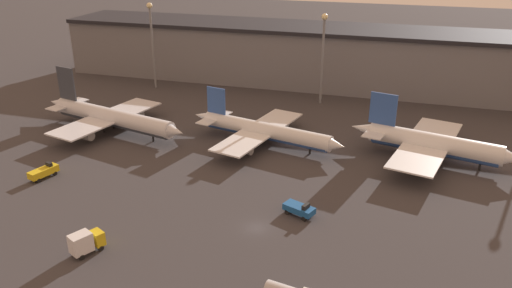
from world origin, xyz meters
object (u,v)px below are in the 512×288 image
(airplane_2, at_px, (432,144))
(service_vehicle_3, at_px, (86,242))
(airplane_1, at_px, (264,131))
(service_vehicle_0, at_px, (44,172))
(service_vehicle_2, at_px, (299,209))
(airplane_0, at_px, (111,117))

(airplane_2, height_order, service_vehicle_3, airplane_2)
(airplane_1, xyz_separation_m, service_vehicle_0, (-38.61, -30.80, -1.90))
(service_vehicle_3, bearing_deg, airplane_1, 11.09)
(airplane_2, relative_size, service_vehicle_0, 5.73)
(service_vehicle_2, height_order, service_vehicle_3, service_vehicle_3)
(airplane_1, bearing_deg, airplane_0, -161.66)
(airplane_2, bearing_deg, service_vehicle_3, -121.84)
(airplane_0, bearing_deg, service_vehicle_3, -49.38)
(airplane_2, bearing_deg, service_vehicle_0, -143.87)
(airplane_1, bearing_deg, service_vehicle_3, -92.81)
(service_vehicle_2, bearing_deg, airplane_0, 175.89)
(airplane_0, bearing_deg, airplane_2, 17.11)
(airplane_2, xyz_separation_m, service_vehicle_2, (-22.89, -31.70, -2.66))
(service_vehicle_0, distance_m, service_vehicle_3, 31.44)
(airplane_1, distance_m, airplane_2, 38.28)
(service_vehicle_3, bearing_deg, service_vehicle_0, 76.91)
(service_vehicle_3, bearing_deg, airplane_2, -17.94)
(airplane_1, relative_size, service_vehicle_2, 6.52)
(airplane_1, distance_m, service_vehicle_3, 53.10)
(airplane_0, relative_size, airplane_1, 1.12)
(airplane_0, distance_m, airplane_2, 77.70)
(airplane_0, distance_m, service_vehicle_0, 27.32)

